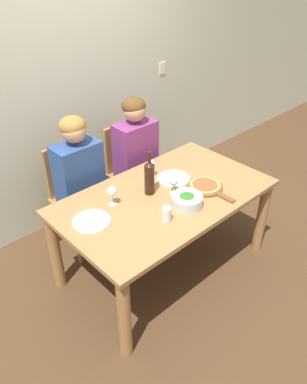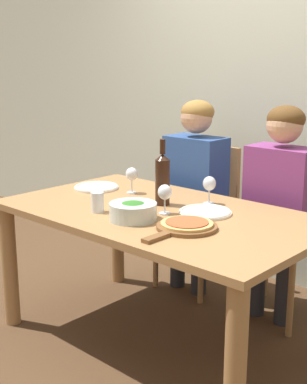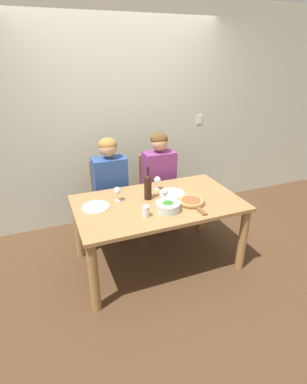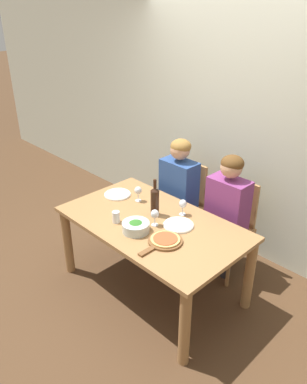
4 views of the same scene
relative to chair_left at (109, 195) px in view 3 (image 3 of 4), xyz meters
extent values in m
plane|color=#4C331E|center=(0.32, -0.79, -0.51)|extent=(40.00, 40.00, 0.00)
cube|color=beige|center=(0.32, 0.41, 0.84)|extent=(10.00, 0.05, 2.70)
cube|color=white|center=(1.42, 0.39, 0.74)|extent=(0.08, 0.01, 0.12)
cube|color=#9E7042|center=(0.32, -0.79, 0.20)|extent=(1.65, 0.96, 0.04)
cylinder|color=#9E7042|center=(-0.45, -1.21, -0.16)|extent=(0.09, 0.09, 0.70)
cylinder|color=#9E7042|center=(1.08, -1.21, -0.16)|extent=(0.09, 0.09, 0.70)
cylinder|color=#9E7042|center=(-0.45, -0.37, -0.16)|extent=(0.09, 0.09, 0.70)
cylinder|color=#9E7042|center=(1.08, -0.37, -0.16)|extent=(0.09, 0.09, 0.70)
cube|color=#9E7042|center=(0.00, -0.07, -0.05)|extent=(0.42, 0.42, 0.04)
cube|color=#9E7042|center=(0.00, 0.12, 0.19)|extent=(0.38, 0.03, 0.46)
cylinder|color=#9E7042|center=(-0.19, -0.26, -0.29)|extent=(0.04, 0.04, 0.44)
cylinder|color=#9E7042|center=(0.19, -0.26, -0.29)|extent=(0.04, 0.04, 0.44)
cylinder|color=#9E7042|center=(-0.19, 0.12, -0.29)|extent=(0.04, 0.04, 0.44)
cylinder|color=#9E7042|center=(0.19, 0.12, -0.29)|extent=(0.04, 0.04, 0.44)
cube|color=#9E7042|center=(0.62, -0.07, -0.05)|extent=(0.42, 0.42, 0.04)
cube|color=#9E7042|center=(0.62, 0.12, 0.19)|extent=(0.38, 0.03, 0.46)
cylinder|color=#9E7042|center=(0.43, -0.26, -0.29)|extent=(0.04, 0.04, 0.44)
cylinder|color=#9E7042|center=(0.81, -0.26, -0.29)|extent=(0.04, 0.04, 0.44)
cylinder|color=#9E7042|center=(0.43, 0.12, -0.29)|extent=(0.04, 0.04, 0.44)
cylinder|color=#9E7042|center=(0.81, 0.12, -0.29)|extent=(0.04, 0.04, 0.44)
cylinder|color=#28282D|center=(-0.09, -0.15, -0.27)|extent=(0.10, 0.10, 0.48)
cylinder|color=#28282D|center=(0.09, -0.15, -0.27)|extent=(0.10, 0.10, 0.48)
cube|color=navy|center=(0.00, -0.09, 0.23)|extent=(0.38, 0.22, 0.54)
cylinder|color=navy|center=(-0.20, -0.34, 0.08)|extent=(0.07, 0.31, 0.14)
cylinder|color=navy|center=(0.20, -0.34, 0.08)|extent=(0.07, 0.31, 0.14)
sphere|color=tan|center=(0.00, -0.09, 0.62)|extent=(0.20, 0.20, 0.20)
ellipsoid|color=olive|center=(0.00, -0.08, 0.66)|extent=(0.21, 0.21, 0.15)
cylinder|color=#28282D|center=(0.53, -0.15, -0.27)|extent=(0.10, 0.10, 0.48)
cylinder|color=#28282D|center=(0.71, -0.15, -0.27)|extent=(0.10, 0.10, 0.48)
cube|color=#7A3370|center=(0.62, -0.09, 0.23)|extent=(0.38, 0.22, 0.54)
cylinder|color=#7A3370|center=(0.42, -0.34, 0.08)|extent=(0.07, 0.31, 0.14)
cylinder|color=#7A3370|center=(0.82, -0.34, 0.08)|extent=(0.07, 0.31, 0.14)
sphere|color=tan|center=(0.62, -0.09, 0.62)|extent=(0.20, 0.20, 0.20)
ellipsoid|color=#563819|center=(0.62, -0.08, 0.66)|extent=(0.21, 0.21, 0.15)
cylinder|color=black|center=(0.25, -0.69, 0.34)|extent=(0.08, 0.08, 0.24)
cone|color=black|center=(0.25, -0.69, 0.48)|extent=(0.08, 0.08, 0.03)
cylinder|color=black|center=(0.25, -0.69, 0.53)|extent=(0.03, 0.03, 0.08)
cylinder|color=silver|center=(0.33, -0.99, 0.26)|extent=(0.23, 0.23, 0.08)
ellipsoid|color=#2D6B23|center=(0.33, -0.99, 0.27)|extent=(0.19, 0.19, 0.09)
cylinder|color=silver|center=(-0.29, -0.68, 0.23)|extent=(0.27, 0.27, 0.01)
torus|color=silver|center=(-0.29, -0.68, 0.23)|extent=(0.26, 0.26, 0.02)
cylinder|color=silver|center=(0.52, -0.68, 0.23)|extent=(0.27, 0.27, 0.01)
torus|color=silver|center=(0.52, -0.68, 0.23)|extent=(0.26, 0.26, 0.02)
cylinder|color=brown|center=(0.61, -0.93, 0.23)|extent=(0.28, 0.28, 0.02)
cube|color=brown|center=(0.61, -1.14, 0.23)|extent=(0.04, 0.14, 0.02)
cylinder|color=tan|center=(0.61, -0.93, 0.25)|extent=(0.24, 0.24, 0.01)
cylinder|color=#AD4C28|center=(0.61, -0.93, 0.25)|extent=(0.20, 0.20, 0.01)
cylinder|color=silver|center=(-0.05, -0.62, 0.23)|extent=(0.06, 0.06, 0.01)
cylinder|color=silver|center=(-0.05, -0.62, 0.27)|extent=(0.01, 0.01, 0.07)
ellipsoid|color=silver|center=(-0.05, -0.62, 0.34)|extent=(0.07, 0.07, 0.08)
ellipsoid|color=maroon|center=(-0.05, -0.62, 0.32)|extent=(0.06, 0.06, 0.03)
cylinder|color=silver|center=(0.42, -0.51, 0.23)|extent=(0.06, 0.06, 0.01)
cylinder|color=silver|center=(0.42, -0.51, 0.27)|extent=(0.01, 0.01, 0.07)
ellipsoid|color=silver|center=(0.42, -0.51, 0.34)|extent=(0.07, 0.07, 0.08)
ellipsoid|color=maroon|center=(0.42, -0.51, 0.32)|extent=(0.06, 0.06, 0.03)
cylinder|color=silver|center=(0.37, -0.81, 0.23)|extent=(0.06, 0.06, 0.01)
cylinder|color=silver|center=(0.37, -0.81, 0.27)|extent=(0.01, 0.01, 0.07)
ellipsoid|color=silver|center=(0.37, -0.81, 0.34)|extent=(0.07, 0.07, 0.08)
ellipsoid|color=maroon|center=(0.37, -0.81, 0.32)|extent=(0.06, 0.06, 0.03)
cylinder|color=silver|center=(0.10, -1.02, 0.27)|extent=(0.07, 0.07, 0.10)
camera|label=1|loc=(-1.36, -2.46, 1.81)|focal=35.00mm
camera|label=2|loc=(2.07, -2.74, 0.97)|focal=50.00mm
camera|label=3|loc=(-0.72, -3.26, 1.58)|focal=28.00mm
camera|label=4|loc=(2.33, -2.74, 1.94)|focal=35.00mm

